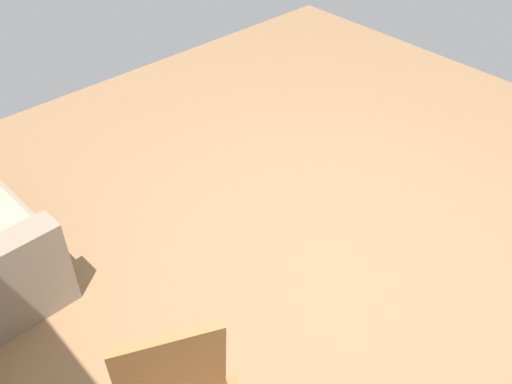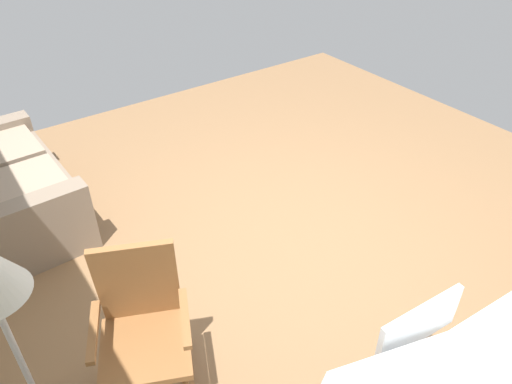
# 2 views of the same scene
# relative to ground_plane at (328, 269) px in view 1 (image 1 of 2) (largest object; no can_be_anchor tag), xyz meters

# --- Properties ---
(ground_plane) EXTENTS (6.40, 6.40, 0.00)m
(ground_plane) POSITION_rel_ground_plane_xyz_m (0.00, 0.00, 0.00)
(ground_plane) COLOR olive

